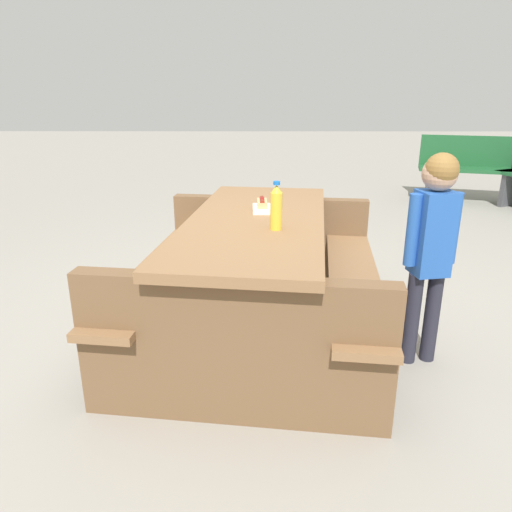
# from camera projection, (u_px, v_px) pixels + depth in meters

# --- Properties ---
(ground_plane) EXTENTS (30.00, 30.00, 0.00)m
(ground_plane) POSITION_uv_depth(u_px,v_px,m) (256.00, 337.00, 2.95)
(ground_plane) COLOR gray
(ground_plane) RESTS_ON ground
(picnic_table) EXTENTS (1.96, 1.61, 0.75)m
(picnic_table) POSITION_uv_depth(u_px,v_px,m) (256.00, 269.00, 2.81)
(picnic_table) COLOR olive
(picnic_table) RESTS_ON ground
(soda_bottle) EXTENTS (0.06, 0.06, 0.25)m
(soda_bottle) POSITION_uv_depth(u_px,v_px,m) (276.00, 207.00, 2.45)
(soda_bottle) COLOR yellow
(soda_bottle) RESTS_ON picnic_table
(hotdog_tray) EXTENTS (0.18, 0.11, 0.08)m
(hotdog_tray) POSITION_uv_depth(u_px,v_px,m) (262.00, 206.00, 2.85)
(hotdog_tray) COLOR white
(hotdog_tray) RESTS_ON picnic_table
(child_in_coat) EXTENTS (0.19, 0.28, 1.15)m
(child_in_coat) POSITION_uv_depth(u_px,v_px,m) (432.00, 234.00, 2.46)
(child_in_coat) COLOR #262633
(child_in_coat) RESTS_ON ground
(park_bench_mid) EXTENTS (0.78, 1.55, 0.85)m
(park_bench_mid) POSITION_uv_depth(u_px,v_px,m) (478.00, 168.00, 6.36)
(park_bench_mid) COLOR #1E592D
(park_bench_mid) RESTS_ON ground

